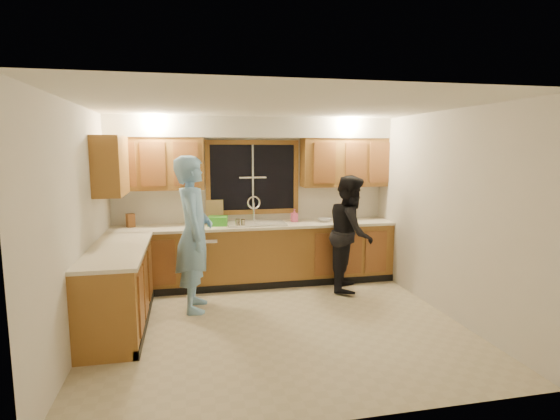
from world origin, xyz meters
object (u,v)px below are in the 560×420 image
(knife_block, at_px, (131,220))
(dish_crate, at_px, (218,221))
(dishwasher, at_px, (199,260))
(sink, at_px, (256,228))
(stove, at_px, (110,305))
(woman, at_px, (351,233))
(bowl, at_px, (324,220))
(man, at_px, (194,234))
(soap_bottle, at_px, (294,215))

(knife_block, relative_size, dish_crate, 0.70)
(dish_crate, bearing_deg, dishwasher, -173.27)
(sink, relative_size, dish_crate, 3.08)
(dish_crate, bearing_deg, stove, -123.78)
(woman, bearing_deg, stove, 136.33)
(stove, relative_size, dish_crate, 3.22)
(knife_block, height_order, bowl, knife_block)
(man, xyz_separation_m, woman, (2.23, 0.36, -0.14))
(sink, bearing_deg, bowl, -0.10)
(dishwasher, distance_m, knife_block, 1.14)
(sink, height_order, soap_bottle, sink)
(man, distance_m, dish_crate, 0.98)
(stove, xyz_separation_m, woman, (3.11, 1.29, 0.38))
(knife_block, bearing_deg, sink, -34.41)
(dishwasher, xyz_separation_m, woman, (2.16, -0.52, 0.42))
(sink, relative_size, woman, 0.52)
(stove, relative_size, man, 0.46)
(sink, bearing_deg, man, -136.11)
(knife_block, bearing_deg, man, -79.60)
(knife_block, relative_size, soap_bottle, 0.99)
(bowl, bearing_deg, dishwasher, -179.62)
(stove, distance_m, woman, 3.39)
(dishwasher, height_order, knife_block, knife_block)
(stove, height_order, knife_block, knife_block)
(man, xyz_separation_m, knife_block, (-0.88, 1.01, 0.04))
(knife_block, bearing_deg, dishwasher, -38.63)
(sink, distance_m, dish_crate, 0.58)
(stove, bearing_deg, soap_bottle, 38.51)
(knife_block, xyz_separation_m, bowl, (2.87, -0.12, -0.07))
(dishwasher, xyz_separation_m, stove, (-0.95, -1.81, 0.04))
(dishwasher, relative_size, dish_crate, 2.94)
(dishwasher, bearing_deg, soap_bottle, 4.44)
(dishwasher, height_order, soap_bottle, soap_bottle)
(dishwasher, distance_m, woman, 2.26)
(sink, distance_m, bowl, 1.07)
(stove, bearing_deg, woman, 22.59)
(knife_block, bearing_deg, bowl, -33.03)
(stove, bearing_deg, man, 46.90)
(soap_bottle, bearing_deg, man, -147.33)
(soap_bottle, bearing_deg, sink, -170.86)
(dish_crate, relative_size, bowl, 1.34)
(woman, height_order, bowl, woman)
(man, height_order, knife_block, man)
(bowl, bearing_deg, woman, -66.11)
(man, height_order, bowl, man)
(knife_block, height_order, dish_crate, knife_block)
(dishwasher, height_order, dish_crate, dish_crate)
(woman, bearing_deg, sink, 91.54)
(stove, height_order, bowl, bowl)
(soap_bottle, bearing_deg, dishwasher, -175.56)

